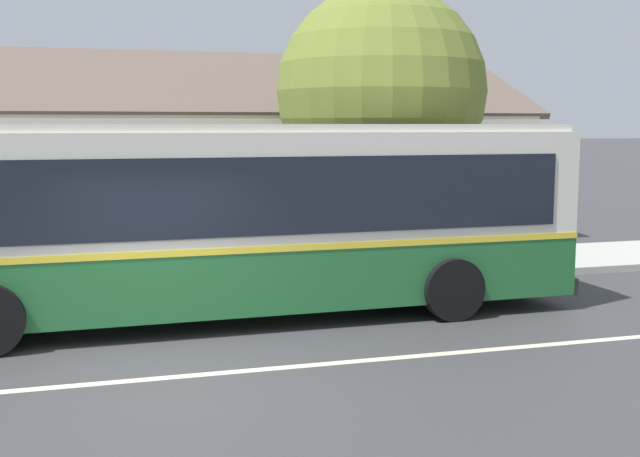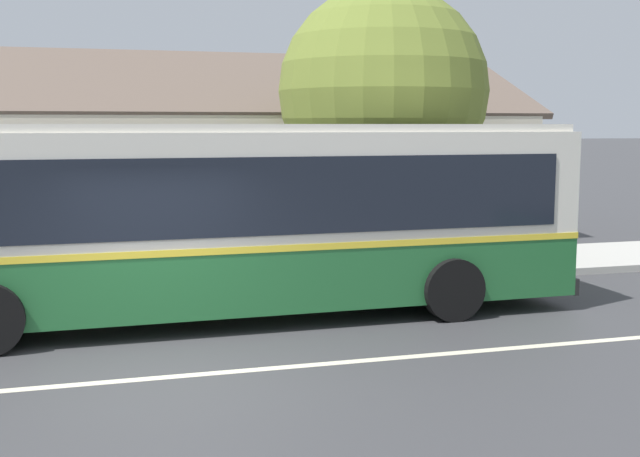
% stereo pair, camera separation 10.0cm
% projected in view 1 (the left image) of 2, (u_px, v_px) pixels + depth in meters
% --- Properties ---
extents(ground_plane, '(300.00, 300.00, 0.00)m').
position_uv_depth(ground_plane, '(170.00, 378.00, 9.83)').
color(ground_plane, '#38383A').
extents(sidewalk_far, '(60.00, 3.00, 0.15)m').
position_uv_depth(sidewalk_far, '(138.00, 281.00, 15.53)').
color(sidewalk_far, '#ADAAA3').
rests_on(sidewalk_far, ground).
extents(lane_divider_stripe, '(60.00, 0.16, 0.01)m').
position_uv_depth(lane_divider_stripe, '(170.00, 377.00, 9.83)').
color(lane_divider_stripe, beige).
rests_on(lane_divider_stripe, ground).
extents(community_building, '(26.29, 9.09, 6.14)m').
position_uv_depth(community_building, '(24.00, 174.00, 21.47)').
color(community_building, beige).
rests_on(community_building, ground).
extents(transit_bus, '(11.84, 2.88, 3.09)m').
position_uv_depth(transit_bus, '(211.00, 215.00, 12.65)').
color(transit_bus, '#236633').
rests_on(transit_bus, ground).
extents(street_tree_primary, '(4.57, 4.57, 6.10)m').
position_uv_depth(street_tree_primary, '(385.00, 98.00, 17.58)').
color(street_tree_primary, '#4C3828').
rests_on(street_tree_primary, ground).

